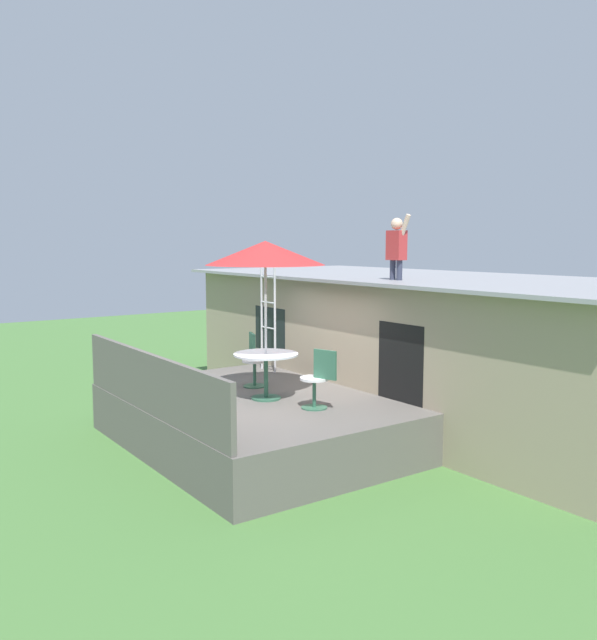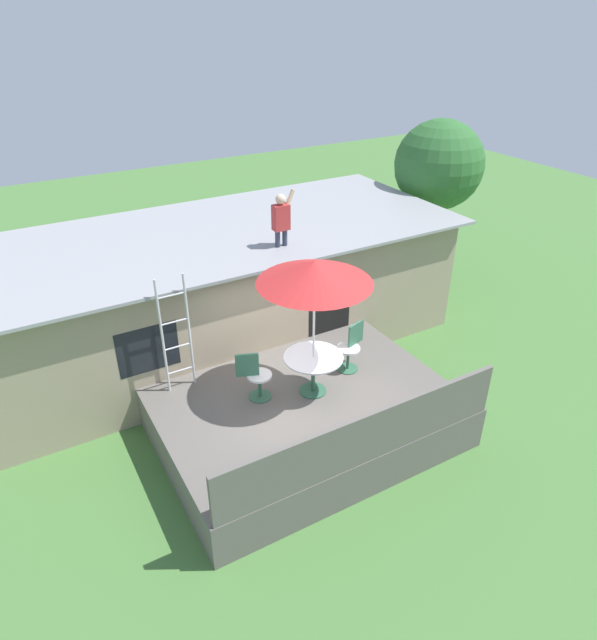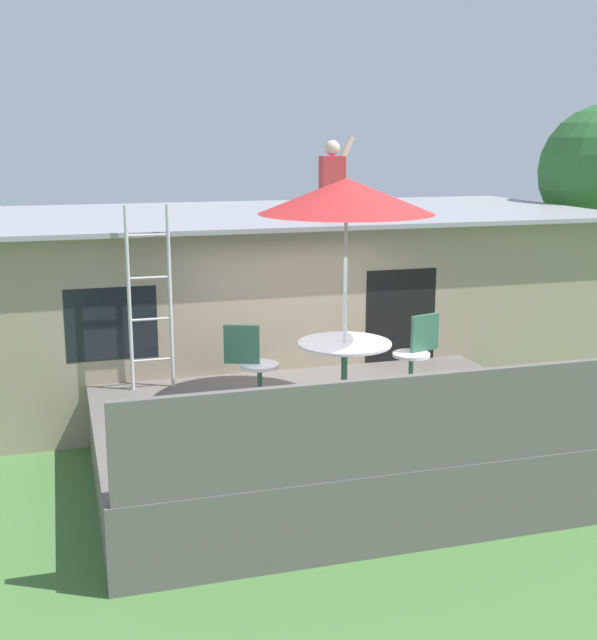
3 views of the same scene
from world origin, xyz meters
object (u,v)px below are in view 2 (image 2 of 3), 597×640
(person_figure, at_px, (281,216))
(patio_chair_right, at_px, (351,347))
(patio_table, at_px, (313,364))
(backyard_tree, at_px, (439,167))
(patio_chair_left, at_px, (255,376))
(patio_umbrella, at_px, (315,272))
(step_ladder, at_px, (176,334))

(person_figure, bearing_deg, patio_chair_right, -78.74)
(patio_table, relative_size, backyard_tree, 0.24)
(patio_table, xyz_separation_m, patio_chair_left, (-0.96, 0.36, -0.13))
(patio_umbrella, bearing_deg, backyard_tree, 32.68)
(backyard_tree, bearing_deg, step_ladder, -161.90)
(person_figure, height_order, backyard_tree, backyard_tree)
(patio_umbrella, height_order, backyard_tree, backyard_tree)
(patio_table, relative_size, person_figure, 0.94)
(patio_table, bearing_deg, person_figure, 74.71)
(patio_table, relative_size, patio_umbrella, 0.41)
(patio_umbrella, xyz_separation_m, step_ladder, (-1.98, 1.31, -1.25))
(patio_table, bearing_deg, patio_umbrella, 165.96)
(patio_table, xyz_separation_m, person_figure, (0.62, 2.25, 1.90))
(patio_chair_right, bearing_deg, patio_chair_left, -18.12)
(patio_chair_left, distance_m, backyard_tree, 8.27)
(patio_umbrella, bearing_deg, person_figure, 74.71)
(patio_table, distance_m, patio_umbrella, 1.76)
(patio_umbrella, relative_size, person_figure, 2.29)
(patio_table, distance_m, backyard_tree, 7.60)
(patio_table, distance_m, patio_chair_left, 1.03)
(person_figure, xyz_separation_m, patio_chair_right, (0.39, -1.96, -2.03))
(step_ladder, distance_m, patio_chair_right, 3.21)
(step_ladder, distance_m, person_figure, 3.08)
(person_figure, relative_size, patio_chair_left, 1.21)
(step_ladder, height_order, patio_chair_left, step_ladder)
(patio_table, height_order, step_ladder, step_ladder)
(step_ladder, relative_size, person_figure, 1.98)
(patio_umbrella, bearing_deg, patio_chair_left, 159.65)
(patio_chair_right, bearing_deg, patio_umbrella, -0.00)
(patio_chair_right, bearing_deg, patio_table, -0.00)
(patio_table, relative_size, step_ladder, 0.47)
(patio_umbrella, relative_size, patio_chair_left, 2.76)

